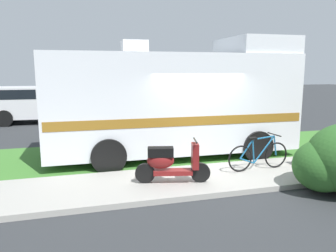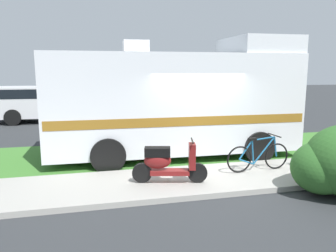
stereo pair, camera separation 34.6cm
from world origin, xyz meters
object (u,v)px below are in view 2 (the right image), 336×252
(pickup_truck_far, at_px, (41,103))
(scooter, at_px, (167,163))
(bicycle, at_px, (258,156))
(motorhome_rv, at_px, (176,101))
(pickup_truck_near, at_px, (163,106))

(pickup_truck_far, bearing_deg, scooter, -69.19)
(bicycle, bearing_deg, pickup_truck_far, 122.02)
(motorhome_rv, bearing_deg, pickup_truck_far, 121.47)
(pickup_truck_near, bearing_deg, motorhome_rv, -98.09)
(scooter, distance_m, pickup_truck_far, 11.24)
(bicycle, relative_size, pickup_truck_near, 0.33)
(motorhome_rv, bearing_deg, pickup_truck_near, 81.91)
(pickup_truck_far, bearing_deg, pickup_truck_near, -30.06)
(motorhome_rv, bearing_deg, bicycle, -56.07)
(pickup_truck_far, bearing_deg, bicycle, -57.98)
(motorhome_rv, distance_m, pickup_truck_near, 4.84)
(bicycle, height_order, pickup_truck_far, pickup_truck_far)
(bicycle, distance_m, pickup_truck_near, 7.05)
(motorhome_rv, relative_size, pickup_truck_near, 1.40)
(bicycle, bearing_deg, pickup_truck_near, 96.79)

